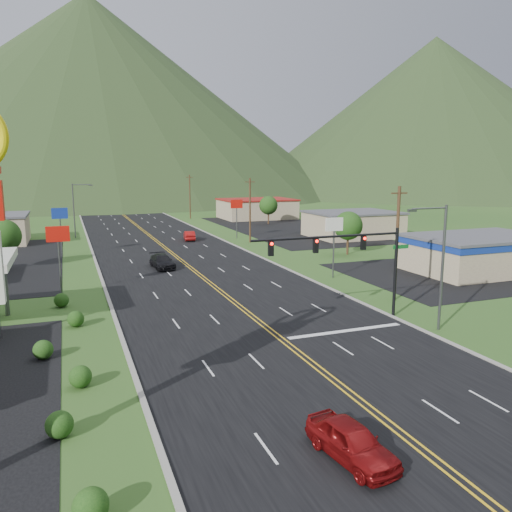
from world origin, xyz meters
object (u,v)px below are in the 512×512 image
object	(u,v)px
streetlight_east	(439,259)
car_red_near	(351,442)
car_dark_mid	(162,262)
car_red_far	(189,236)
traffic_signal	(351,252)
streetlight_west	(76,207)

from	to	relation	value
streetlight_east	car_red_near	bearing A→B (deg)	-140.11
car_dark_mid	car_red_far	bearing A→B (deg)	64.98
traffic_signal	car_dark_mid	world-z (taller)	traffic_signal
traffic_signal	streetlight_west	distance (m)	58.88
car_red_near	car_dark_mid	bearing A→B (deg)	81.16
streetlight_east	car_dark_mid	world-z (taller)	streetlight_east
streetlight_east	streetlight_west	distance (m)	64.21
streetlight_east	car_red_far	xyz separation A→B (m)	(-6.06, 50.60, -4.44)
traffic_signal	streetlight_west	world-z (taller)	streetlight_west
streetlight_west	car_red_far	bearing A→B (deg)	-29.23
traffic_signal	car_dark_mid	xyz separation A→B (m)	(-9.58, 25.46, -4.56)
traffic_signal	car_dark_mid	bearing A→B (deg)	110.61
car_dark_mid	car_red_near	bearing A→B (deg)	-93.80
streetlight_east	car_dark_mid	distance (m)	33.03
streetlight_east	car_red_near	distance (m)	19.13
streetlight_east	car_red_far	distance (m)	51.15
streetlight_east	traffic_signal	bearing A→B (deg)	139.61
traffic_signal	car_red_far	size ratio (longest dim) A/B	2.90
streetlight_west	car_dark_mid	world-z (taller)	streetlight_west
traffic_signal	car_red_far	world-z (taller)	traffic_signal
car_red_near	car_red_far	distance (m)	63.07
traffic_signal	car_red_near	size ratio (longest dim) A/B	2.95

